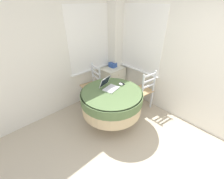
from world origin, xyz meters
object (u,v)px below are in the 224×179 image
corner_cabinet (113,80)px  storage_box (113,65)px  cell_phone (122,84)px  dining_chair_near_back_window (92,86)px  laptop (109,86)px  round_dining_table (112,100)px  computer_mouse (121,84)px  dining_chair_near_right_window (143,91)px

corner_cabinet → storage_box: bearing=52.8°
cell_phone → dining_chair_near_back_window: bearing=103.1°
laptop → dining_chair_near_back_window: size_ratio=0.36×
round_dining_table → cell_phone: bearing=11.5°
round_dining_table → storage_box: size_ratio=6.67×
computer_mouse → corner_cabinet: 1.10m
dining_chair_near_right_window → storage_box: bearing=89.1°
round_dining_table → dining_chair_near_back_window: (0.18, 0.89, -0.12)m
round_dining_table → cell_phone: size_ratio=9.34×
laptop → corner_cabinet: bearing=42.6°
round_dining_table → dining_chair_near_right_window: 0.91m
round_dining_table → dining_chair_near_back_window: size_ratio=1.23×
round_dining_table → cell_phone: 0.42m
computer_mouse → corner_cabinet: bearing=55.5°
cell_phone → dining_chair_near_back_window: size_ratio=0.13×
round_dining_table → dining_chair_near_back_window: dining_chair_near_back_window is taller
laptop → dining_chair_near_right_window: (0.85, -0.24, -0.36)m
cell_phone → corner_cabinet: 1.04m
computer_mouse → cell_phone: computer_mouse is taller
laptop → cell_phone: (0.32, -0.05, -0.04)m
laptop → computer_mouse: 0.27m
laptop → corner_cabinet: laptop is taller
round_dining_table → dining_chair_near_right_window: bearing=-7.3°
dining_chair_near_back_window → dining_chair_near_right_window: 1.23m
cell_phone → round_dining_table: bearing=-168.5°
computer_mouse → round_dining_table: bearing=-170.6°
dining_chair_near_right_window → storage_box: size_ratio=5.43×
cell_phone → laptop: bearing=170.5°
dining_chair_near_right_window → corner_cabinet: (-0.02, 1.00, -0.10)m
round_dining_table → laptop: 0.27m
corner_cabinet → storage_box: size_ratio=4.07×
dining_chair_near_back_window → corner_cabinet: dining_chair_near_back_window is taller
round_dining_table → corner_cabinet: size_ratio=1.64×
computer_mouse → dining_chair_near_back_window: (-0.12, 0.84, -0.33)m
round_dining_table → corner_cabinet: bearing=45.4°
laptop → dining_chair_near_back_window: bearing=80.4°
computer_mouse → storage_box: size_ratio=0.55×
dining_chair_near_right_window → corner_cabinet: bearing=91.1°
corner_cabinet → dining_chair_near_right_window: bearing=-88.9°
storage_box → computer_mouse: bearing=-124.6°
dining_chair_near_back_window → cell_phone: bearing=-76.9°
dining_chair_near_back_window → corner_cabinet: (0.70, 0.00, -0.10)m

